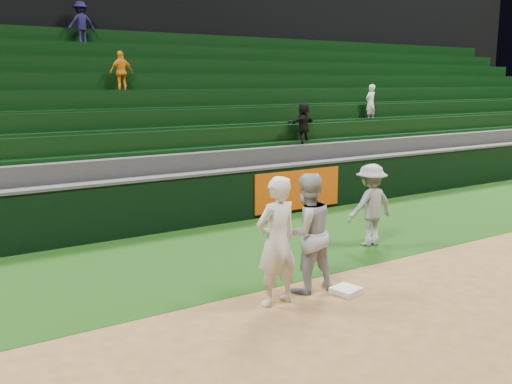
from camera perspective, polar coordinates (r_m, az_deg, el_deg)
ground at (r=9.05m, az=8.18°, el=-10.44°), size 70.00×70.00×0.00m
foul_grass at (r=11.35m, az=-1.84°, el=-5.86°), size 36.00×4.20×0.01m
upper_deck at (r=24.57m, az=-20.41°, el=16.63°), size 40.00×12.00×12.00m
first_base at (r=9.26m, az=9.01°, el=-9.69°), size 0.47×0.47×0.09m
first_baseman at (r=8.43m, az=2.07°, el=-4.95°), size 0.75×0.52×1.95m
baserunner at (r=9.02m, az=5.09°, el=-4.10°), size 0.98×0.80×1.90m
base_coach at (r=11.75m, az=11.39°, el=-1.28°), size 1.09×0.63×1.67m
field_wall at (r=13.08m, az=-6.74°, el=-0.82°), size 36.00×0.45×1.25m
stadium_seating at (r=16.35m, az=-12.80°, el=5.12°), size 36.00×5.95×5.59m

